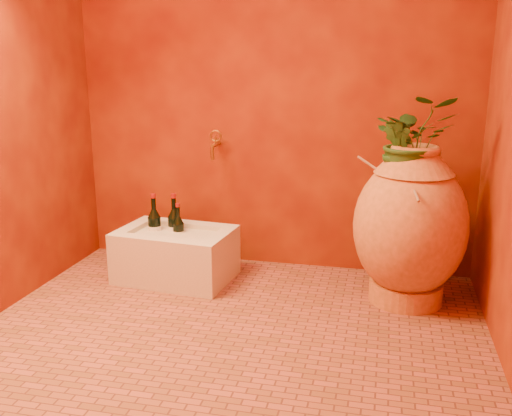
% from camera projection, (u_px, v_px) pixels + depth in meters
% --- Properties ---
extents(floor, '(2.50, 2.50, 0.00)m').
position_uv_depth(floor, '(232.00, 329.00, 2.84)').
color(floor, brown).
rests_on(floor, ground).
extents(wall_back, '(2.50, 0.02, 2.50)m').
position_uv_depth(wall_back, '(273.00, 69.00, 3.47)').
color(wall_back, '#5B0E05').
rests_on(wall_back, ground).
extents(amphora, '(0.74, 0.74, 0.87)m').
position_uv_depth(amphora, '(410.00, 226.00, 3.07)').
color(amphora, '#CE7B3A').
rests_on(amphora, floor).
extents(stone_basin, '(0.71, 0.52, 0.31)m').
position_uv_depth(stone_basin, '(176.00, 255.00, 3.47)').
color(stone_basin, beige).
rests_on(stone_basin, floor).
extents(wine_bottle_a, '(0.08, 0.08, 0.34)m').
position_uv_depth(wine_bottle_a, '(155.00, 228.00, 3.52)').
color(wine_bottle_a, black).
rests_on(wine_bottle_a, stone_basin).
extents(wine_bottle_b, '(0.08, 0.08, 0.34)m').
position_uv_depth(wine_bottle_b, '(175.00, 228.00, 3.52)').
color(wine_bottle_b, black).
rests_on(wine_bottle_b, stone_basin).
extents(wine_bottle_c, '(0.07, 0.07, 0.29)m').
position_uv_depth(wine_bottle_c, '(179.00, 233.00, 3.48)').
color(wine_bottle_c, black).
rests_on(wine_bottle_c, stone_basin).
extents(wall_tap, '(0.08, 0.16, 0.18)m').
position_uv_depth(wall_tap, '(215.00, 143.00, 3.57)').
color(wall_tap, olive).
rests_on(wall_tap, wall_back).
extents(plant_main, '(0.48, 0.43, 0.47)m').
position_uv_depth(plant_main, '(414.00, 140.00, 2.97)').
color(plant_main, '#214D1B').
rests_on(plant_main, amphora).
extents(plant_side, '(0.22, 0.23, 0.34)m').
position_uv_depth(plant_side, '(398.00, 152.00, 2.96)').
color(plant_side, '#214D1B').
rests_on(plant_side, amphora).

